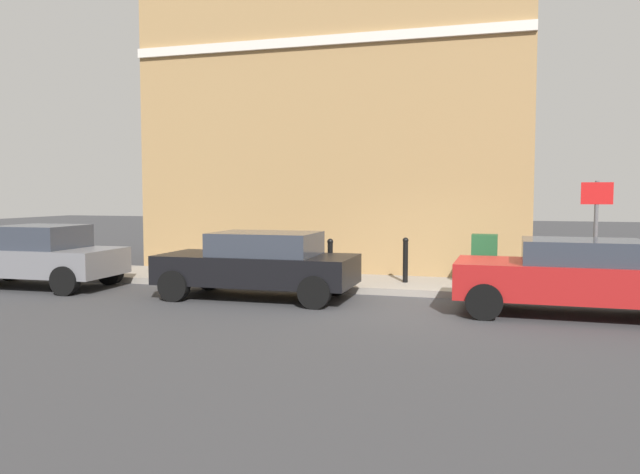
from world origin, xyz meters
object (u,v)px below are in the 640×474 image
car_black (259,263)px  car_red (576,276)px  bollard_near_cabinet (405,258)px  bollard_far_kerb (330,260)px  utility_cabinet (484,262)px  car_grey (36,256)px  street_sign (596,220)px

car_black → car_red: bearing=178.0°
bollard_near_cabinet → bollard_far_kerb: 1.77m
utility_cabinet → bollard_far_kerb: bearing=102.5°
car_black → car_grey: bearing=-0.0°
car_black → utility_cabinet: (2.08, -4.49, -0.06)m
car_black → utility_cabinet: bearing=-155.7°
car_black → street_sign: 6.87m
car_black → street_sign: bearing=-168.3°
car_red → car_black: car_black is taller
bollard_far_kerb → bollard_near_cabinet: bearing=-61.9°
car_grey → street_sign: size_ratio=1.75×
car_grey → bollard_near_cabinet: bearing=-166.5°
car_red → bollard_far_kerb: (1.49, 4.99, -0.03)m
car_red → car_black: bearing=-0.9°
car_grey → bollard_far_kerb: bearing=-169.8°
car_red → street_sign: 1.92m
bollard_near_cabinet → bollard_far_kerb: (-0.83, 1.56, 0.00)m
utility_cabinet → bollard_far_kerb: size_ratio=1.11×
bollard_far_kerb → street_sign: (0.11, -5.49, 0.96)m
utility_cabinet → street_sign: (-0.62, -2.17, 0.98)m
car_grey → street_sign: bearing=-174.6°
utility_cabinet → bollard_far_kerb: (-0.73, 3.32, 0.02)m
utility_cabinet → bollard_near_cabinet: 1.76m
car_red → bollard_near_cabinet: bearing=-33.7°
bollard_near_cabinet → car_grey: bearing=105.1°
bollard_near_cabinet → bollard_far_kerb: bearing=118.1°
car_grey → bollard_near_cabinet: (2.24, -8.30, -0.04)m
car_red → utility_cabinet: bearing=-52.7°
car_grey → bollard_far_kerb: car_grey is taller
street_sign → bollard_near_cabinet: bearing=79.6°
car_black → bollard_far_kerb: bearing=-131.5°
car_grey → car_red: bearing=177.9°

